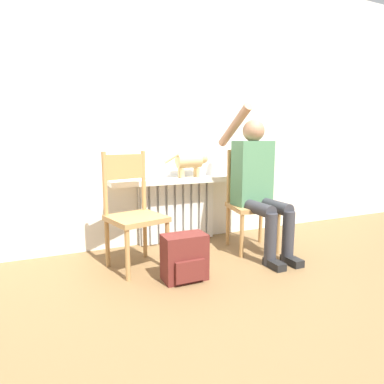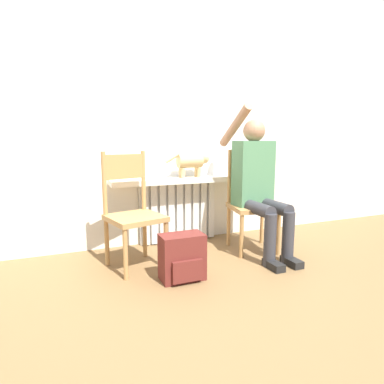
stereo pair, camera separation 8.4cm
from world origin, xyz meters
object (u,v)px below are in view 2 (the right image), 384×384
(person, at_px, (258,180))
(chair_right, at_px, (251,201))
(cat, at_px, (192,161))
(backpack, at_px, (182,258))
(chair_left, at_px, (132,210))

(person, bearing_deg, chair_right, 86.08)
(cat, bearing_deg, person, -46.89)
(chair_right, relative_size, cat, 2.05)
(backpack, bearing_deg, chair_right, 25.88)
(chair_left, distance_m, chair_right, 1.12)
(cat, bearing_deg, chair_left, -151.40)
(chair_left, xyz_separation_m, backpack, (0.27, -0.41, -0.29))
(chair_left, bearing_deg, chair_right, -14.63)
(chair_left, relative_size, person, 0.70)
(cat, height_order, backpack, cat)
(chair_right, bearing_deg, chair_left, -169.97)
(backpack, bearing_deg, cat, 63.01)
(chair_left, bearing_deg, backpack, -70.83)
(person, xyz_separation_m, backpack, (-0.83, -0.30, -0.50))
(chair_right, xyz_separation_m, person, (-0.01, -0.11, 0.20))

